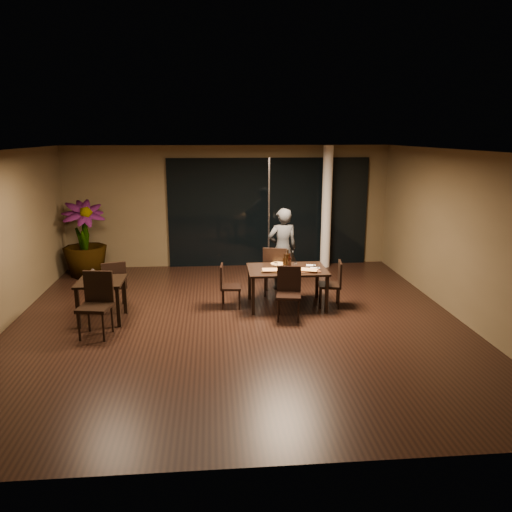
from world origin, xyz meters
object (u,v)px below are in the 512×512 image
Objects in this scene: main_table at (287,272)px; bottle_b at (290,261)px; chair_main_near at (289,290)px; chair_side_near at (97,300)px; bottle_a at (284,261)px; potted_plant at (84,239)px; bottle_c at (288,258)px; chair_side_far at (114,283)px; chair_main_far at (275,269)px; diner at (282,249)px; side_table at (101,287)px; chair_main_right at (334,282)px; chair_main_left at (227,284)px.

main_table is 0.23m from bottle_b.
main_table is at bearing 94.50° from chair_main_near.
chair_side_near is 3.50m from bottle_a.
potted_plant is 5.17× the size of bottle_c.
bottle_b is (3.34, -0.02, 0.36)m from chair_side_far.
chair_main_far is (-0.15, 0.64, -0.10)m from main_table.
diner is 1.09m from bottle_b.
chair_side_far is at bearing 179.17° from bottle_a.
side_table is at bearing -172.76° from chair_main_near.
chair_side_near reaches higher than chair_side_far.
chair_main_right is 3.10× the size of bottle_a.
chair_side_near reaches higher than bottle_b.
bottle_c is (0.08, 0.14, 0.03)m from bottle_a.
main_table is at bearing 27.93° from chair_side_near.
potted_plant is (-4.39, 2.49, 0.21)m from main_table.
side_table is at bearing 16.15° from diner.
bottle_a is at bearing 8.68° from side_table.
potted_plant is at bearing -107.32° from chair_main_right.
chair_main_left is 2.92× the size of bottle_b.
diner is at bearing 25.19° from side_table.
chair_main_right is at bearing 5.09° from side_table.
bottle_a and bottle_b have the same top height.
chair_main_near is 1.10m from chair_main_right.
chair_side_far is 2.69m from potted_plant.
bottle_b is at bearing -28.85° from potted_plant.
chair_main_left is at bearing 178.59° from main_table.
potted_plant is (-1.10, 2.43, 0.35)m from chair_side_far.
diner is 6.09× the size of bottle_b.
main_table is at bearing -103.36° from bottle_c.
main_table is at bearing 161.12° from chair_side_far.
chair_main_near is at bearing 76.77° from diner.
chair_side_near is 3.68× the size of bottle_a.
chair_main_right is (0.90, -0.12, -0.18)m from main_table.
bottle_c is (4.42, -2.34, 0.04)m from potted_plant.
chair_side_near is 3.63m from bottle_c.
chair_side_far is 3.35m from bottle_c.
chair_side_near reaches higher than chair_main_right.
side_table is 0.58m from chair_side_far.
side_table is at bearing 104.14° from chair_side_near.
potted_plant reaches higher than chair_main_near.
chair_side_far is at bearing 93.97° from chair_main_left.
main_table is 1.67× the size of chair_main_right.
chair_main_right is 0.51× the size of diner.
chair_main_left is at bearing -179.35° from bottle_b.
chair_main_near is 1.82m from diner.
side_table is (-3.40, -0.50, -0.05)m from main_table.
chair_main_near is 0.98× the size of chair_side_far.
bottle_b is at bearing 28.27° from chair_side_near.
bottle_c is at bearing -27.92° from potted_plant.
bottle_c reaches higher than chair_main_far.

